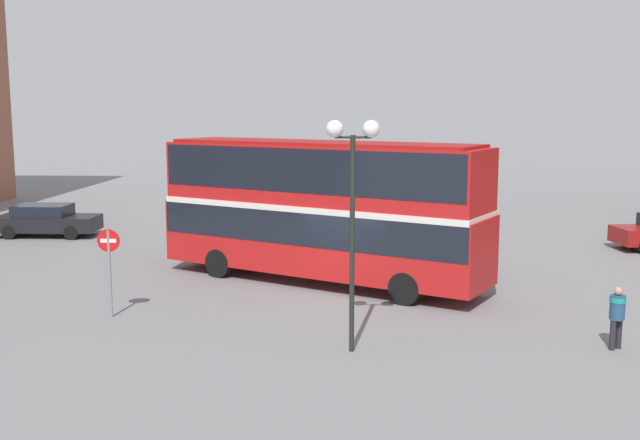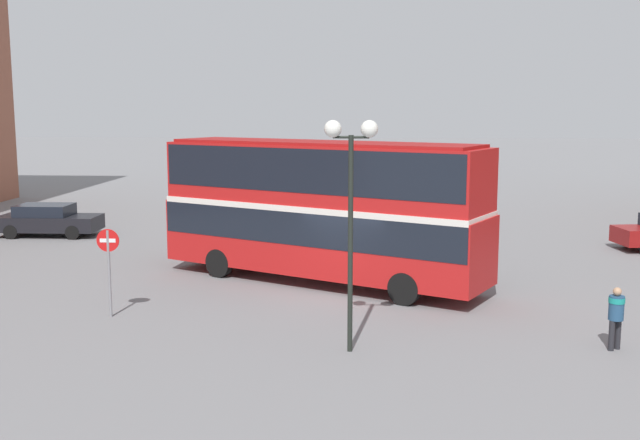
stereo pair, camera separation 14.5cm
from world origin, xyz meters
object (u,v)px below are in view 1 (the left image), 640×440
Objects in this scene: parked_car_kerb_near at (46,220)px; pedestrian_foreground at (617,311)px; street_lamp_twin_globe at (353,171)px; no_entry_sign at (109,258)px; double_decker_bus at (320,203)px.

pedestrian_foreground is at bearing -36.72° from parked_car_kerb_near.
street_lamp_twin_globe reaches higher than pedestrian_foreground.
pedestrian_foreground is 13.29m from no_entry_sign.
double_decker_bus is at bearing -33.55° from parked_car_kerb_near.
parked_car_kerb_near is at bearing 132.43° from street_lamp_twin_globe.
double_decker_bus is 15.47m from parked_car_kerb_near.
pedestrian_foreground is 25.26m from parked_car_kerb_near.
double_decker_bus is 10.12m from pedestrian_foreground.
street_lamp_twin_globe is at bearing -20.82° from no_entry_sign.
pedestrian_foreground is 7.24m from street_lamp_twin_globe.
street_lamp_twin_globe is at bearing 59.53° from pedestrian_foreground.
pedestrian_foreground is (7.53, -6.53, -1.74)m from double_decker_bus.
no_entry_sign is (-5.58, -4.47, -1.01)m from double_decker_bus.
double_decker_bus is 4.49× the size of no_entry_sign.
pedestrian_foreground is 0.62× the size of no_entry_sign.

